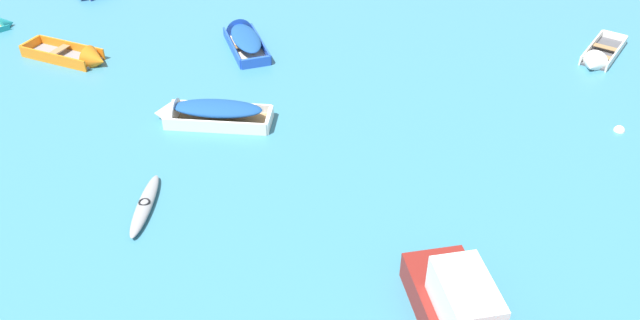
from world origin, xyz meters
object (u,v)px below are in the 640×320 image
at_px(rowboat_orange_back_row_left, 80,58).
at_px(mooring_buoy_central, 619,131).
at_px(rowboat_white_distant_center, 597,59).
at_px(kayak_grey_midfield_right, 145,205).
at_px(rowboat_blue_center, 243,37).
at_px(rowboat_white_far_right, 200,113).

height_order(rowboat_orange_back_row_left, mooring_buoy_central, rowboat_orange_back_row_left).
distance_m(rowboat_orange_back_row_left, rowboat_white_distant_center, 23.27).
bearing_deg(mooring_buoy_central, kayak_grey_midfield_right, -155.74).
xyz_separation_m(rowboat_white_distant_center, mooring_buoy_central, (-0.12, -5.58, -0.18)).
bearing_deg(rowboat_blue_center, rowboat_orange_back_row_left, -155.87).
relative_size(kayak_grey_midfield_right, rowboat_orange_back_row_left, 0.71).
bearing_deg(rowboat_white_distant_center, rowboat_white_far_right, -154.67).
bearing_deg(rowboat_blue_center, rowboat_white_distant_center, 2.68).
relative_size(rowboat_white_far_right, rowboat_white_distant_center, 1.16).
height_order(kayak_grey_midfield_right, rowboat_white_far_right, rowboat_white_far_right).
height_order(kayak_grey_midfield_right, mooring_buoy_central, kayak_grey_midfield_right).
height_order(rowboat_orange_back_row_left, rowboat_white_distant_center, rowboat_orange_back_row_left).
xyz_separation_m(kayak_grey_midfield_right, rowboat_white_distant_center, (16.27, 12.86, 0.04)).
relative_size(kayak_grey_midfield_right, rowboat_blue_center, 0.74).
relative_size(kayak_grey_midfield_right, mooring_buoy_central, 7.59).
xyz_separation_m(kayak_grey_midfield_right, rowboat_orange_back_row_left, (-6.70, 9.07, 0.08)).
distance_m(rowboat_white_far_right, mooring_buoy_central, 16.09).
bearing_deg(mooring_buoy_central, rowboat_white_distant_center, 88.79).
xyz_separation_m(rowboat_orange_back_row_left, rowboat_white_distant_center, (22.96, 3.78, -0.04)).
bearing_deg(rowboat_white_distant_center, kayak_grey_midfield_right, -141.68).
bearing_deg(rowboat_orange_back_row_left, rowboat_white_far_right, -29.03).
xyz_separation_m(rowboat_white_far_right, rowboat_white_distant_center, (16.07, 7.61, -0.21)).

